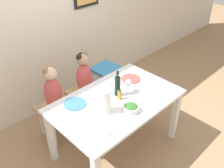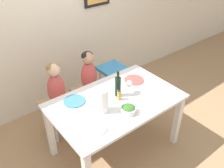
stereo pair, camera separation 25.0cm
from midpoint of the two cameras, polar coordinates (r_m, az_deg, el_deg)
ground_plane at (r=3.34m, az=2.97°, el=-14.29°), size 14.00×14.00×0.00m
wall_back at (r=3.54m, az=-11.24°, el=14.60°), size 10.00×0.09×2.70m
dining_table at (r=2.88m, az=3.35°, el=-5.45°), size 1.46×0.92×0.77m
chair_far_left at (r=3.33m, az=-9.91°, el=-5.40°), size 0.43×0.41×0.48m
chair_far_center at (r=3.52m, az=-3.03°, el=-2.35°), size 0.43×0.41×0.48m
chair_right_highchair at (r=3.64m, az=2.06°, el=1.78°), size 0.36×0.35×0.69m
person_child_left at (r=3.11m, az=-10.58°, el=-0.02°), size 0.23×0.19×0.58m
person_child_center at (r=3.31m, az=-3.23°, el=2.89°), size 0.23×0.19×0.58m
wine_bottle at (r=2.81m, az=3.90°, el=-0.53°), size 0.07×0.07×0.32m
paper_towel_roll at (r=2.58m, az=0.64°, el=-3.89°), size 0.12×0.12×0.27m
wine_glass_near at (r=2.87m, az=6.48°, el=-0.13°), size 0.07×0.07×0.16m
salad_bowl_large at (r=2.63m, az=6.51°, el=-5.81°), size 0.17×0.17×0.08m
dinner_plate_front_left at (r=2.46m, az=-1.03°, el=-10.09°), size 0.25×0.25×0.01m
dinner_plate_back_left at (r=2.79m, az=-6.07°, el=-3.99°), size 0.25×0.25×0.01m
dinner_plate_back_right at (r=3.16m, az=7.33°, el=0.88°), size 0.25×0.25×0.01m
condiment_bottle_hot_sauce at (r=2.78m, az=4.24°, el=-2.54°), size 0.05×0.05×0.14m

